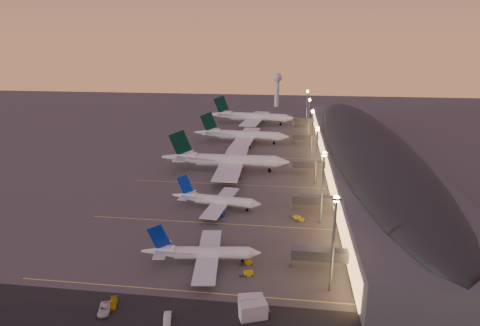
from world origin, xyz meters
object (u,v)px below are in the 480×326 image
Objects in this scene: airliner_narrow_south at (201,253)px; baggage_tug_c at (295,217)px; airliner_narrow_north at (216,200)px; catering_truck_a at (252,303)px; airliner_wide_far at (251,117)px; catering_truck_b at (255,311)px; radar_tower at (277,84)px; airliner_wide_mid at (241,135)px; baggage_tug_a at (247,263)px; baggage_tug_b at (247,274)px; service_van_a at (104,309)px; service_van_c at (167,319)px; service_van_b at (113,304)px; baggage_tug_d at (300,220)px; airliner_wide_near at (225,160)px.

baggage_tug_c is at bearing 44.70° from airliner_narrow_south.
airliner_narrow_north reaches higher than catering_truck_a.
airliner_wide_far is 225.52m from catering_truck_b.
radar_tower reaches higher than baggage_tug_c.
airliner_wide_mid reaches higher than airliner_narrow_north.
airliner_wide_far reaches higher than baggage_tug_a.
service_van_a is at bearing -164.80° from baggage_tug_b.
baggage_tug_c is (13.76, 32.86, 0.07)m from baggage_tug_a.
radar_tower is 317.65m from service_van_c.
baggage_tug_a is (19.85, -201.52, -5.07)m from airliner_wide_far.
baggage_tug_c is (26.71, 33.65, -2.63)m from airliner_narrow_south.
airliner_wide_far is 14.58× the size of service_van_b.
service_van_a reaches higher than baggage_tug_b.
baggage_tug_a is at bearing -140.60° from baggage_tug_d.
airliner_wide_far is (-6.89, 202.30, 2.37)m from airliner_narrow_south.
catering_truck_b reaches higher than baggage_tug_d.
radar_tower is at bearing 69.19° from baggage_tug_a.
catering_truck_b reaches higher than service_van_b.
airliner_wide_mid is at bearing 70.53° from service_van_a.
catering_truck_a is at bearing -88.67° from radar_tower.
baggage_tug_d is 72.48m from service_van_a.
baggage_tug_b is (20.18, -146.97, -4.38)m from airliner_wide_mid.
service_van_c is (-18.58, -6.92, -0.92)m from catering_truck_a.
airliner_wide_mid is 165.84m from catering_truck_b.
airliner_narrow_north is 0.56× the size of airliner_wide_near.
baggage_tug_d is at bearing -85.75° from radar_tower.
catering_truck_b is at bearing -78.78° from airliner_wide_mid.
airliner_wide_mid is 0.89× the size of airliner_wide_far.
baggage_tug_b is at bearing -78.41° from airliner_wide_far.
airliner_narrow_north reaches higher than service_van_b.
catering_truck_b is 2.19× the size of baggage_tug_d.
baggage_tug_d is at bearing 63.30° from catering_truck_a.
service_van_c is (-19.49, -3.77, -1.05)m from catering_truck_b.
catering_truck_b is (0.91, -3.15, 0.12)m from catering_truck_a.
baggage_tug_b reaches higher than baggage_tug_c.
airliner_wide_far is 16.54× the size of baggage_tug_b.
radar_tower reaches higher than service_van_b.
radar_tower is 5.83× the size of service_van_a.
baggage_tug_c is at bearing 65.69° from catering_truck_a.
baggage_tug_c is 70.53m from service_van_b.
radar_tower reaches higher than airliner_wide_near.
airliner_narrow_north is 62.71m from service_van_b.
radar_tower is at bearing 84.09° from airliner_wide_near.
service_van_b is at bearing -134.09° from airliner_narrow_south.
service_van_a is (-35.10, -2.38, -1.04)m from catering_truck_b.
baggage_tug_b is at bearing 88.50° from catering_truck_a.
baggage_tug_c is at bearing -57.98° from airliner_wide_near.
baggage_tug_b is 0.88× the size of service_van_b.
baggage_tug_a is 0.46× the size of catering_truck_b.
airliner_narrow_south reaches higher than baggage_tug_d.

